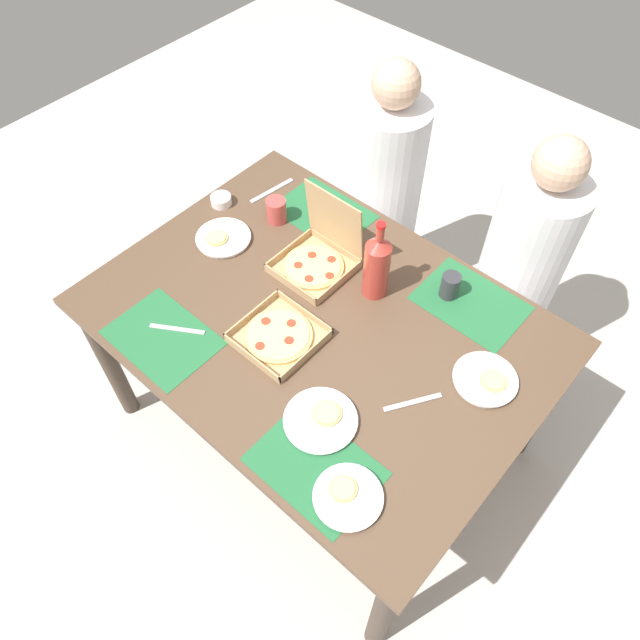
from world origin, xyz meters
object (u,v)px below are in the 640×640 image
(plate_near_right, at_px, (223,238))
(cup_clear_left, at_px, (450,286))
(condiment_bowl, at_px, (221,200))
(diner_left_seat, at_px, (383,202))
(pizza_box_corner_left, at_px, (318,257))
(pizza_box_edge_far, at_px, (279,336))
(cup_clear_right, at_px, (276,210))
(diner_right_seat, at_px, (516,278))
(plate_far_left, at_px, (486,380))
(plate_near_left, at_px, (347,496))
(soda_bottle, at_px, (377,265))
(plate_far_right, at_px, (321,420))

(plate_near_right, relative_size, cup_clear_left, 2.20)
(condiment_bowl, distance_m, diner_left_seat, 0.76)
(pizza_box_corner_left, distance_m, pizza_box_edge_far, 0.35)
(pizza_box_edge_far, relative_size, condiment_bowl, 3.14)
(plate_near_right, bearing_deg, diner_left_seat, 76.61)
(cup_clear_right, xyz_separation_m, diner_right_seat, (0.79, 0.56, -0.27))
(plate_far_left, relative_size, cup_clear_right, 2.14)
(plate_near_left, relative_size, soda_bottle, 0.61)
(condiment_bowl, bearing_deg, pizza_box_corner_left, 1.09)
(plate_far_right, relative_size, plate_near_left, 1.14)
(plate_near_left, bearing_deg, pizza_box_corner_left, 137.15)
(plate_far_right, height_order, condiment_bowl, condiment_bowl)
(cup_clear_left, bearing_deg, condiment_bowl, -167.43)
(plate_near_left, bearing_deg, plate_far_right, 148.72)
(pizza_box_corner_left, xyz_separation_m, plate_near_left, (0.64, -0.60, -0.04))
(soda_bottle, relative_size, cup_clear_left, 3.41)
(pizza_box_corner_left, xyz_separation_m, condiment_bowl, (-0.50, -0.01, -0.03))
(plate_far_right, bearing_deg, cup_clear_left, 89.82)
(cup_clear_left, bearing_deg, pizza_box_corner_left, -155.24)
(pizza_box_corner_left, relative_size, soda_bottle, 0.88)
(soda_bottle, bearing_deg, cup_clear_right, 176.54)
(soda_bottle, xyz_separation_m, diner_left_seat, (-0.40, 0.59, -0.35))
(cup_clear_left, bearing_deg, plate_far_left, -36.56)
(plate_far_left, distance_m, plate_near_left, 0.58)
(plate_near_left, bearing_deg, pizza_box_edge_far, 152.98)
(condiment_bowl, bearing_deg, cup_clear_right, 19.66)
(pizza_box_edge_far, xyz_separation_m, plate_near_right, (-0.47, 0.19, -0.00))
(plate_near_right, height_order, plate_far_right, same)
(soda_bottle, bearing_deg, plate_far_right, -68.32)
(plate_far_left, height_order, condiment_bowl, condiment_bowl)
(diner_left_seat, height_order, diner_right_seat, diner_left_seat)
(condiment_bowl, bearing_deg, plate_far_right, -26.07)
(plate_near_left, xyz_separation_m, cup_clear_left, (-0.21, 0.80, 0.04))
(pizza_box_corner_left, xyz_separation_m, soda_bottle, (0.23, 0.04, 0.09))
(plate_far_right, relative_size, condiment_bowl, 2.76)
(pizza_box_edge_far, xyz_separation_m, soda_bottle, (0.11, 0.37, 0.12))
(cup_clear_left, xyz_separation_m, condiment_bowl, (-0.94, -0.21, -0.03))
(cup_clear_left, distance_m, cup_clear_right, 0.72)
(plate_far_left, bearing_deg, plate_far_right, -123.11)
(cup_clear_right, bearing_deg, plate_far_left, -5.04)
(pizza_box_corner_left, height_order, soda_bottle, soda_bottle)
(plate_near_left, bearing_deg, cup_clear_left, 104.79)
(pizza_box_corner_left, xyz_separation_m, plate_far_right, (0.43, -0.47, -0.04))
(plate_near_left, distance_m, diner_left_seat, 1.49)
(plate_near_left, distance_m, condiment_bowl, 1.29)
(plate_near_right, xyz_separation_m, soda_bottle, (0.58, 0.18, 0.12))
(soda_bottle, xyz_separation_m, cup_clear_left, (0.20, 0.16, -0.08))
(pizza_box_corner_left, height_order, pizza_box_edge_far, pizza_box_corner_left)
(diner_right_seat, bearing_deg, plate_far_left, -72.03)
(plate_near_left, bearing_deg, soda_bottle, 123.03)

